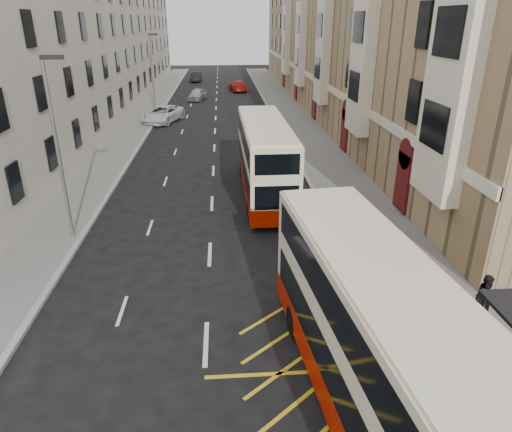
{
  "coord_description": "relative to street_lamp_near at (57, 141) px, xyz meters",
  "views": [
    {
      "loc": [
        0.73,
        -7.73,
        9.43
      ],
      "look_at": [
        1.99,
        9.4,
        2.02
      ],
      "focal_mm": 32.0,
      "sensor_mm": 36.0,
      "label": 1
    }
  ],
  "objects": [
    {
      "name": "car_red",
      "position": [
        9.38,
        47.13,
        -3.88
      ],
      "size": [
        2.87,
        5.49,
        1.52
      ],
      "primitive_type": "imported",
      "rotation": [
        0.0,
        0.0,
        3.29
      ],
      "color": "#98160B",
      "rests_on": "ground"
    },
    {
      "name": "pavement_right",
      "position": [
        14.35,
        18.0,
        -4.56
      ],
      "size": [
        4.0,
        120.0,
        0.15
      ],
      "primitive_type": "cube",
      "color": "#61615C",
      "rests_on": "ground"
    },
    {
      "name": "white_van",
      "position": [
        1.15,
        26.3,
        -3.84
      ],
      "size": [
        4.34,
        6.27,
        1.59
      ],
      "primitive_type": "imported",
      "rotation": [
        0.0,
        0.0,
        -0.33
      ],
      "color": "silver",
      "rests_on": "ground"
    },
    {
      "name": "double_decker_front",
      "position": [
        10.62,
        -11.07,
        -2.42
      ],
      "size": [
        3.52,
        11.1,
        4.35
      ],
      "rotation": [
        0.0,
        0.0,
        0.09
      ],
      "color": "beige",
      "rests_on": "ground"
    },
    {
      "name": "terrace_left",
      "position": [
        -7.08,
        33.5,
        1.88
      ],
      "size": [
        9.18,
        79.0,
        13.25
      ],
      "color": "beige",
      "rests_on": "ground"
    },
    {
      "name": "kerb_right",
      "position": [
        12.35,
        18.0,
        -4.56
      ],
      "size": [
        0.25,
        120.0,
        0.15
      ],
      "primitive_type": "cube",
      "color": "#969690",
      "rests_on": "ground"
    },
    {
      "name": "terrace_right",
      "position": [
        21.23,
        33.38,
        2.88
      ],
      "size": [
        10.75,
        79.0,
        15.25
      ],
      "color": "tan",
      "rests_on": "ground"
    },
    {
      "name": "guard_railing",
      "position": [
        12.6,
        -6.25,
        -3.78
      ],
      "size": [
        0.06,
        6.56,
        1.01
      ],
      "color": "#AA0A05",
      "rests_on": "pavement_right"
    },
    {
      "name": "car_dark",
      "position": [
        2.96,
        58.35,
        -3.87
      ],
      "size": [
        1.74,
        4.67,
        1.52
      ],
      "primitive_type": "imported",
      "rotation": [
        0.0,
        0.0,
        -0.03
      ],
      "color": "black",
      "rests_on": "ground"
    },
    {
      "name": "pedestrian_mid",
      "position": [
        15.67,
        -7.46,
        -3.68
      ],
      "size": [
        0.96,
        0.88,
        1.6
      ],
      "primitive_type": "imported",
      "rotation": [
        0.0,
        0.0,
        0.45
      ],
      "color": "black",
      "rests_on": "pavement_right"
    },
    {
      "name": "pavement_left",
      "position": [
        -1.15,
        18.0,
        -4.56
      ],
      "size": [
        3.0,
        120.0,
        0.15
      ],
      "primitive_type": "cube",
      "color": "#61615C",
      "rests_on": "ground"
    },
    {
      "name": "street_lamp_near",
      "position": [
        0.0,
        0.0,
        0.0
      ],
      "size": [
        0.93,
        0.18,
        8.0
      ],
      "color": "gray",
      "rests_on": "pavement_left"
    },
    {
      "name": "kerb_left",
      "position": [
        0.35,
        18.0,
        -4.56
      ],
      "size": [
        0.25,
        120.0,
        0.15
      ],
      "primitive_type": "cube",
      "color": "#969690",
      "rests_on": "ground"
    },
    {
      "name": "street_lamp_far",
      "position": [
        0.0,
        30.0,
        0.0
      ],
      "size": [
        0.93,
        0.18,
        8.0
      ],
      "color": "gray",
      "rests_on": "pavement_left"
    },
    {
      "name": "double_decker_rear",
      "position": [
        9.41,
        5.17,
        -2.46
      ],
      "size": [
        2.59,
        10.73,
        4.27
      ],
      "rotation": [
        0.0,
        0.0,
        0.01
      ],
      "color": "beige",
      "rests_on": "ground"
    },
    {
      "name": "car_silver",
      "position": [
        3.97,
        39.52,
        -3.93
      ],
      "size": [
        2.59,
        4.45,
        1.42
      ],
      "primitive_type": "imported",
      "rotation": [
        0.0,
        0.0,
        -0.23
      ],
      "color": "#ADB0B5",
      "rests_on": "ground"
    },
    {
      "name": "road_markings",
      "position": [
        6.35,
        33.0,
        -4.63
      ],
      "size": [
        10.0,
        110.0,
        0.01
      ],
      "primitive_type": null,
      "color": "silver",
      "rests_on": "ground"
    },
    {
      "name": "pedestrian_far",
      "position": [
        12.82,
        -9.41,
        -3.55
      ],
      "size": [
        1.19,
        0.9,
        1.88
      ],
      "primitive_type": "imported",
      "rotation": [
        0.0,
        0.0,
        2.68
      ],
      "color": "black",
      "rests_on": "pavement_right"
    }
  ]
}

